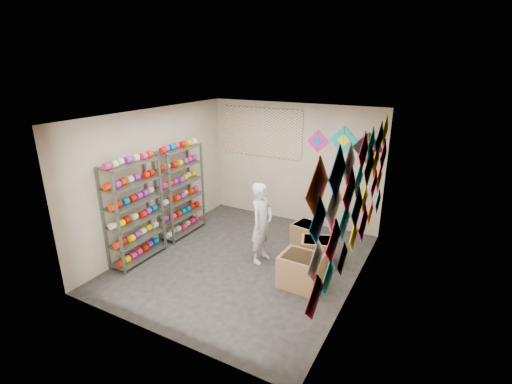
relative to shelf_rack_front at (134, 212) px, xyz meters
The scene contains 12 objects.
ground 2.19m from the shelf_rack_front, 25.53° to the left, with size 4.50×4.50×0.00m, color black.
room_walls 2.09m from the shelf_rack_front, 25.53° to the left, with size 4.50×4.50×4.50m.
shelf_rack_front is the anchor object (origin of this frame).
shelf_rack_back 1.30m from the shelf_rack_front, 90.00° to the left, with size 0.40×1.10×1.90m, color #4C5147.
string_spools 0.66m from the shelf_rack_front, 90.00° to the left, with size 0.12×2.36×0.12m.
kite_wall_display 3.92m from the shelf_rack_front, 12.38° to the left, with size 0.06×4.35×2.04m.
back_wall_kites 4.38m from the shelf_rack_front, 46.29° to the left, with size 1.62×0.02×0.73m.
poster 3.40m from the shelf_rack_front, 72.35° to the left, with size 2.00×0.01×1.10m, color #694698.
shopkeeper 2.31m from the shelf_rack_front, 27.47° to the left, with size 0.40×0.58×1.51m, color beige.
carton_a 3.14m from the shelf_rack_front, 11.95° to the left, with size 0.66×0.55×0.55m, color olive.
carton_b 3.40m from the shelf_rack_front, 25.99° to the left, with size 0.58×0.47×0.47m, color olive.
carton_c 3.36m from the shelf_rack_front, 39.89° to the left, with size 0.45×0.50×0.43m, color olive.
Camera 1 is at (3.10, -5.25, 3.52)m, focal length 26.00 mm.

